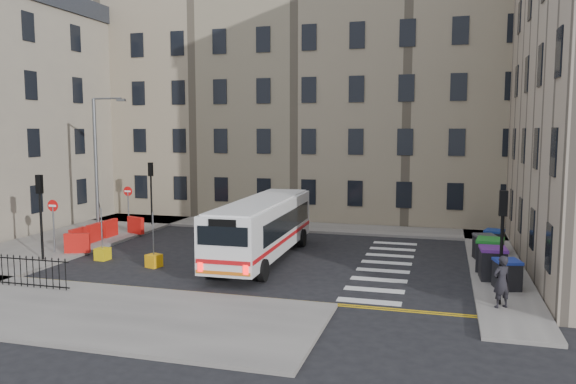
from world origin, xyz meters
The scene contains 22 objects.
ground centered at (0.00, 0.00, 0.00)m, with size 120.00×120.00×0.00m, color black.
pavement_north centered at (-6.00, 8.60, 0.07)m, with size 36.00×3.20×0.15m, color slate.
pavement_east centered at (9.00, 4.00, 0.07)m, with size 2.40×26.00×0.15m, color slate.
pavement_west centered at (-14.00, 1.00, 0.07)m, with size 6.00×22.00×0.15m, color slate.
pavement_sw centered at (-7.00, -10.00, 0.07)m, with size 20.00×6.00×0.15m, color slate.
terrace_north centered at (-7.00, 15.50, 8.62)m, with size 38.30×10.80×17.20m.
traffic_light_east centered at (8.60, -5.50, 2.87)m, with size 0.28×0.22×4.10m.
traffic_light_nw centered at (-12.00, 6.50, 2.87)m, with size 0.28×0.22×4.10m.
traffic_light_sw centered at (-12.00, -4.00, 2.87)m, with size 0.28×0.22×4.10m.
streetlamp centered at (-13.00, 2.00, 4.34)m, with size 0.50×0.22×8.14m.
no_entry_north centered at (-12.50, 4.50, 2.08)m, with size 0.60×0.08×3.00m.
no_entry_south centered at (-12.50, -2.50, 2.08)m, with size 0.60×0.08×3.00m.
roadworks_barriers centered at (-11.84, 0.50, 0.65)m, with size 1.66×6.26×1.00m.
bus centered at (-1.96, -0.65, 1.68)m, with size 2.87×10.77×2.90m.
wheelie_bin_a centered at (9.05, -3.32, 0.73)m, with size 1.14×1.24×1.15m.
wheelie_bin_b centered at (8.62, -1.96, 0.83)m, with size 1.13×1.28×1.35m.
wheelie_bin_c centered at (8.61, -0.46, 0.87)m, with size 1.30×1.45×1.43m.
wheelie_bin_d centered at (8.54, 1.76, 0.76)m, with size 1.18×1.29×1.21m.
wheelie_bin_e centered at (9.11, 3.67, 0.72)m, with size 1.14×1.23×1.14m.
pedestrian centered at (8.61, -5.90, 1.08)m, with size 0.68×0.45×1.86m, color black.
bollard_yellow centered at (-6.36, -3.39, 0.30)m, with size 0.60×0.60×0.60m, color #F0A10D.
bollard_chevron centered at (-9.52, -2.78, 0.30)m, with size 0.60×0.60×0.60m, color gold.
Camera 1 is at (6.58, -26.37, 6.37)m, focal length 35.00 mm.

